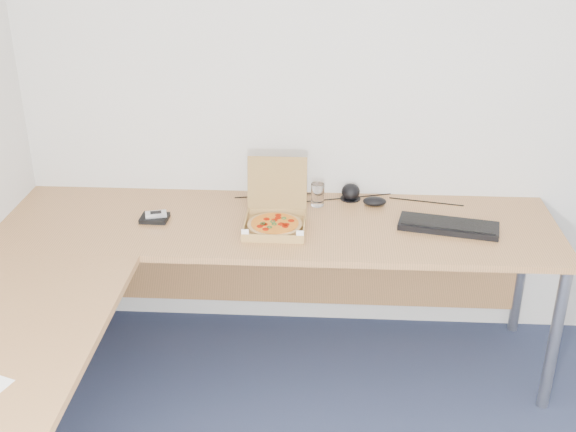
# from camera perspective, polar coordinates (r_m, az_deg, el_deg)

# --- Properties ---
(room_shell) EXTENTS (3.50, 3.50, 2.50)m
(room_shell) POSITION_cam_1_polar(r_m,az_deg,el_deg) (1.78, 12.26, -5.49)
(room_shell) COLOR silver
(room_shell) RESTS_ON ground
(desk) EXTENTS (2.50, 2.20, 0.73)m
(desk) POSITION_cam_1_polar(r_m,az_deg,el_deg) (2.92, -7.72, -4.51)
(desk) COLOR #AC7643
(desk) RESTS_ON ground
(pizza_box) EXTENTS (0.27, 0.31, 0.28)m
(pizza_box) POSITION_cam_1_polar(r_m,az_deg,el_deg) (3.18, -1.03, -0.38)
(pizza_box) COLOR #A97E41
(pizza_box) RESTS_ON desk
(drinking_glass) EXTENTS (0.06, 0.06, 0.11)m
(drinking_glass) POSITION_cam_1_polar(r_m,az_deg,el_deg) (3.39, 2.36, 1.71)
(drinking_glass) COLOR white
(drinking_glass) RESTS_ON desk
(keyboard) EXTENTS (0.46, 0.24, 0.03)m
(keyboard) POSITION_cam_1_polar(r_m,az_deg,el_deg) (3.25, 12.59, -0.78)
(keyboard) COLOR black
(keyboard) RESTS_ON desk
(mouse) EXTENTS (0.11, 0.08, 0.04)m
(mouse) POSITION_cam_1_polar(r_m,az_deg,el_deg) (3.42, 6.87, 1.16)
(mouse) COLOR black
(mouse) RESTS_ON desk
(wallet) EXTENTS (0.12, 0.10, 0.02)m
(wallet) POSITION_cam_1_polar(r_m,az_deg,el_deg) (3.31, -10.52, -0.16)
(wallet) COLOR black
(wallet) RESTS_ON desk
(phone) EXTENTS (0.10, 0.07, 0.02)m
(phone) POSITION_cam_1_polar(r_m,az_deg,el_deg) (3.30, -10.42, 0.14)
(phone) COLOR #B2B5BA
(phone) RESTS_ON wallet
(dome_speaker) EXTENTS (0.10, 0.10, 0.08)m
(dome_speaker) POSITION_cam_1_polar(r_m,az_deg,el_deg) (3.47, 4.99, 1.99)
(dome_speaker) COLOR black
(dome_speaker) RESTS_ON desk
(cable_bundle) EXTENTS (0.53, 0.11, 0.01)m
(cable_bundle) POSITION_cam_1_polar(r_m,az_deg,el_deg) (3.49, 4.39, 1.41)
(cable_bundle) COLOR black
(cable_bundle) RESTS_ON desk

